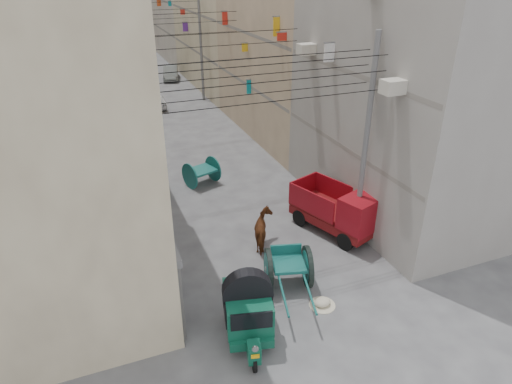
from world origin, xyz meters
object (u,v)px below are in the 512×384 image
horse (264,231)px  distant_car_grey (171,73)px  auto_rickshaw (248,308)px  distant_car_green (130,63)px  feed_sack (322,302)px  distant_car_white (156,100)px  second_cart (202,172)px  tonga_cart (288,267)px  mini_truck (343,214)px

horse → distant_car_grey: (2.54, 28.92, -0.10)m
auto_rickshaw → distant_car_green: bearing=100.2°
auto_rickshaw → feed_sack: (2.70, 0.35, -0.91)m
distant_car_white → distant_car_grey: size_ratio=0.86×
second_cart → horse: 6.25m
second_cart → feed_sack: bearing=-102.3°
auto_rickshaw → second_cart: size_ratio=1.45×
distant_car_grey → distant_car_green: (-2.86, 6.08, -0.02)m
auto_rickshaw → distant_car_green: size_ratio=0.65×
tonga_cart → feed_sack: 1.60m
distant_car_green → auto_rickshaw: bearing=74.1°
auto_rickshaw → feed_sack: bearing=20.6°
auto_rickshaw → tonga_cart: bearing=52.3°
second_cart → distant_car_white: bearing=69.5°
second_cart → distant_car_white: (0.33, 14.09, -0.16)m
auto_rickshaw → distant_car_grey: size_ratio=0.72×
horse → distant_car_white: bearing=-69.4°
tonga_cart → second_cart: size_ratio=1.87×
mini_truck → feed_sack: (-2.77, -3.47, -0.84)m
mini_truck → distant_car_green: (-3.53, 35.40, -0.39)m
feed_sack → second_cart: bearing=96.9°
mini_truck → distant_car_white: (-3.65, 20.69, -0.44)m
mini_truck → feed_sack: bearing=-148.4°
second_cart → horse: size_ratio=1.09×
tonga_cart → second_cart: bearing=109.1°
second_cart → distant_car_grey: second_cart is taller
distant_car_grey → distant_car_green: size_ratio=0.91×
second_cart → distant_car_grey: bearing=62.6°
second_cart → feed_sack: 10.16m
feed_sack → distant_car_green: 38.88m
mini_truck → second_cart: mini_truck is taller
horse → tonga_cart: bearing=105.6°
mini_truck → distant_car_white: size_ratio=1.26×
horse → distant_car_grey: 29.04m
distant_car_green → horse: bearing=77.5°
tonga_cart → distant_car_green: tonga_cart is taller
feed_sack → distant_car_white: distant_car_white is taller
distant_car_green → feed_sack: bearing=78.1°
tonga_cart → distant_car_white: 22.81m
distant_car_grey → distant_car_green: 6.72m
distant_car_grey → second_cart: bearing=-85.2°
auto_rickshaw → mini_truck: 6.68m
second_cart → distant_car_white: 14.10m
mini_truck → horse: size_ratio=2.39×
auto_rickshaw → distant_car_white: size_ratio=0.84×
second_cart → horse: (0.77, -6.21, 0.01)m
auto_rickshaw → tonga_cart: size_ratio=0.78×
auto_rickshaw → feed_sack: 2.87m
distant_car_white → distant_car_grey: distant_car_grey is taller
feed_sack → distant_car_white: bearing=92.1°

